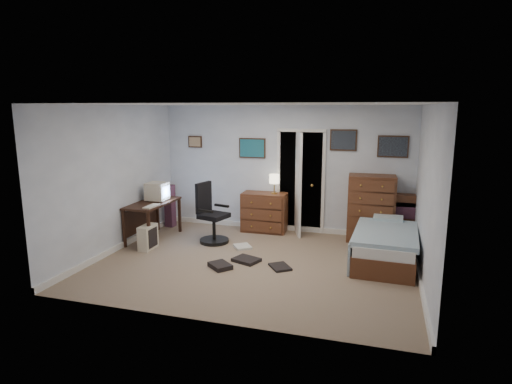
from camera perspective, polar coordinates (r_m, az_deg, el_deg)
floor at (r=6.97m, az=-0.16°, el=-9.48°), size 5.00×4.00×0.02m
computer_desk at (r=8.29m, az=-14.09°, el=-2.39°), size 0.58×1.25×0.72m
crt_monitor at (r=8.30m, az=-13.03°, el=0.08°), size 0.37×0.35×0.34m
keyboard at (r=7.83m, az=-13.77°, el=-1.85°), size 0.15×0.38×0.02m
pc_tower at (r=7.78m, az=-14.20°, el=-5.86°), size 0.20×0.40×0.43m
office_chair at (r=7.93m, az=-6.00°, el=-3.66°), size 0.66×0.66×1.11m
media_stack at (r=9.09m, az=-11.40°, el=-1.82°), size 0.19×0.19×0.88m
low_dresser at (r=8.57m, az=1.12°, el=-2.71°), size 0.90×0.47×0.79m
table_lamp at (r=8.38m, az=2.46°, el=1.67°), size 0.20×0.20×0.38m
doorway at (r=8.77m, az=6.31°, el=1.62°), size 0.96×1.12×2.05m
tall_dresser at (r=8.20m, az=15.06°, el=-2.11°), size 0.87×0.54×1.24m
headboard_bookcase at (r=8.35m, az=19.12°, el=-3.14°), size 0.99×0.28×0.89m
bed at (r=7.24m, az=16.77°, el=-6.77°), size 1.04×1.84×0.59m
wall_posters at (r=8.36m, az=7.55°, el=6.26°), size 4.38×0.04×0.60m
floor_clutter at (r=7.00m, az=-1.79°, el=-9.08°), size 1.33×1.44×0.07m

